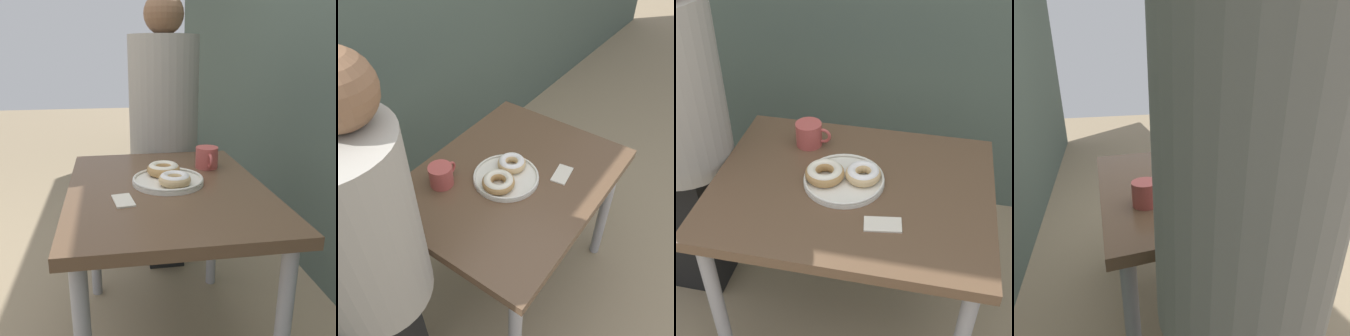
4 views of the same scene
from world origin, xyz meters
TOP-DOWN VIEW (x-y plane):
  - ground_plane at (0.00, 0.00)m, footprint 14.00×14.00m
  - dining_table at (0.00, 0.24)m, footprint 0.93×0.72m
  - donut_plate at (-0.03, 0.25)m, footprint 0.30×0.27m
  - coffee_mug at (-0.20, 0.45)m, footprint 0.13×0.10m
  - person_figure at (-0.66, 0.33)m, footprint 0.39×0.36m
  - napkin at (0.13, 0.08)m, footprint 0.12×0.08m

SIDE VIEW (x-z plane):
  - ground_plane at x=0.00m, z-range 0.00..0.00m
  - dining_table at x=0.00m, z-range 0.27..0.99m
  - napkin at x=0.13m, z-range 0.72..0.72m
  - donut_plate at x=-0.03m, z-range 0.72..0.77m
  - coffee_mug at x=-0.20m, z-range 0.72..0.81m
  - person_figure at x=-0.66m, z-range 0.07..1.53m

